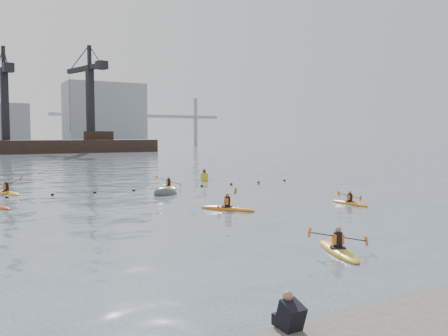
{
  "coord_description": "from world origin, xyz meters",
  "views": [
    {
      "loc": [
        -11.19,
        -13.05,
        4.36
      ],
      "look_at": [
        -0.1,
        6.23,
        2.8
      ],
      "focal_mm": 38.0,
      "sensor_mm": 36.0,
      "label": 1
    }
  ],
  "objects": [
    {
      "name": "barge_pier",
      "position": [
        -0.22,
        110.0,
        1.89
      ],
      "size": [
        72.0,
        19.3,
        29.5
      ],
      "color": "black",
      "rests_on": "ground"
    },
    {
      "name": "ground",
      "position": [
        0.0,
        0.0,
        0.0
      ],
      "size": [
        400.0,
        400.0,
        0.0
      ],
      "primitive_type": "plane",
      "color": "#3D4B59",
      "rests_on": "ground"
    },
    {
      "name": "kayaker_4",
      "position": [
        10.48,
        8.69,
        0.09
      ],
      "size": [
        2.04,
        3.01,
        1.01
      ],
      "rotation": [
        0.0,
        0.0,
        3.15
      ],
      "color": "orange",
      "rests_on": "ground"
    },
    {
      "name": "nav_buoy",
      "position": [
        9.59,
        26.86,
        0.4
      ],
      "size": [
        0.72,
        0.72,
        1.31
      ],
      "color": "gold",
      "rests_on": "ground"
    },
    {
      "name": "skyline",
      "position": [
        2.23,
        150.27,
        9.25
      ],
      "size": [
        141.0,
        28.0,
        22.0
      ],
      "color": "gray",
      "rests_on": "ground"
    },
    {
      "name": "kayaker_5",
      "position": [
        -7.78,
        25.31,
        0.11
      ],
      "size": [
        2.37,
        3.59,
        1.35
      ],
      "rotation": [
        0.0,
        0.0,
        0.35
      ],
      "color": "gold",
      "rests_on": "ground"
    },
    {
      "name": "kayaker_0",
      "position": [
        2.62,
        10.57,
        0.11
      ],
      "size": [
        2.51,
        3.29,
        1.28
      ],
      "rotation": [
        0.0,
        0.0,
        0.59
      ],
      "color": "#C46412",
      "rests_on": "ground"
    },
    {
      "name": "kayaker_1",
      "position": [
        1.1,
        -0.17,
        0.11
      ],
      "size": [
        2.22,
        3.47,
        1.11
      ],
      "rotation": [
        0.0,
        0.0,
        -0.38
      ],
      "color": "gold",
      "rests_on": "ground"
    },
    {
      "name": "kayaker_3",
      "position": [
        4.22,
        22.9,
        0.1
      ],
      "size": [
        2.26,
        3.32,
        1.19
      ],
      "rotation": [
        0.0,
        0.0,
        -0.05
      ],
      "color": "gold",
      "rests_on": "ground"
    },
    {
      "name": "mooring_buoy",
      "position": [
        2.28,
        18.89,
        0.0
      ],
      "size": [
        2.61,
        1.99,
        1.49
      ],
      "primitive_type": "ellipsoid",
      "rotation": [
        0.0,
        0.21,
        0.36
      ],
      "color": "#3A3C3E",
      "rests_on": "ground"
    },
    {
      "name": "float_line",
      "position": [
        -0.5,
        22.53,
        0.03
      ],
      "size": [
        33.24,
        0.73,
        0.24
      ],
      "color": "black",
      "rests_on": "ground"
    }
  ]
}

